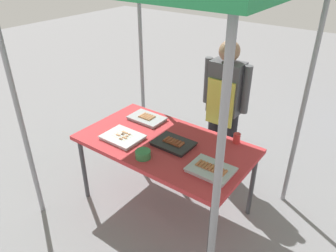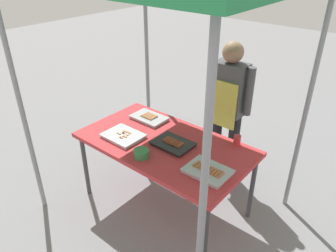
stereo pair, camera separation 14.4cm
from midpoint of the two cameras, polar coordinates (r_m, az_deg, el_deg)
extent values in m
plane|color=slate|center=(3.45, -1.74, -13.53)|extent=(18.00, 18.00, 0.00)
cube|color=#C63338|center=(3.00, -1.94, -3.23)|extent=(1.60, 0.90, 0.04)
cylinder|color=#3F3F44|center=(3.44, -15.77, -7.24)|extent=(0.04, 0.04, 0.71)
cylinder|color=#3F3F44|center=(2.68, 5.91, -18.85)|extent=(0.04, 0.04, 0.71)
cylinder|color=#3F3F44|center=(3.86, -6.90, -1.91)|extent=(0.04, 0.04, 0.71)
cylinder|color=#3F3F44|center=(3.20, 13.31, -10.05)|extent=(0.04, 0.04, 0.71)
cylinder|color=gray|center=(3.07, -25.87, 1.51)|extent=(0.04, 0.04, 2.12)
cylinder|color=gray|center=(1.85, 5.95, -14.76)|extent=(0.04, 0.04, 2.12)
cylinder|color=gray|center=(3.97, -5.70, 10.27)|extent=(0.04, 0.04, 2.12)
cylinder|color=gray|center=(3.12, 21.43, 2.86)|extent=(0.04, 0.04, 2.12)
cube|color=black|center=(2.94, -0.44, -3.27)|extent=(0.34, 0.25, 0.02)
cube|color=black|center=(2.93, -0.44, -3.01)|extent=(0.36, 0.26, 0.01)
cylinder|color=brown|center=(2.97, -1.69, -2.37)|extent=(0.03, 0.09, 0.03)
cylinder|color=brown|center=(2.95, -1.19, -2.57)|extent=(0.03, 0.09, 0.03)
cylinder|color=brown|center=(2.93, -0.70, -2.76)|extent=(0.03, 0.09, 0.03)
cylinder|color=brown|center=(2.92, -0.19, -2.96)|extent=(0.03, 0.09, 0.03)
cylinder|color=brown|center=(2.90, 0.32, -3.17)|extent=(0.03, 0.09, 0.03)
cylinder|color=brown|center=(2.89, 0.83, -3.37)|extent=(0.03, 0.09, 0.03)
cube|color=silver|center=(3.08, -9.30, -2.07)|extent=(0.35, 0.27, 0.02)
cube|color=silver|center=(3.07, -9.33, -1.81)|extent=(0.36, 0.29, 0.01)
cylinder|color=tan|center=(3.04, -10.05, -2.17)|extent=(0.18, 0.01, 0.01)
cube|color=tan|center=(3.02, -9.74, -2.31)|extent=(0.02, 0.02, 0.02)
cube|color=tan|center=(3.01, -9.57, -2.38)|extent=(0.02, 0.02, 0.02)
cylinder|color=tan|center=(3.06, -9.57, -1.89)|extent=(0.18, 0.01, 0.01)
cube|color=tan|center=(3.08, -9.94, -1.72)|extent=(0.02, 0.02, 0.02)
cube|color=tan|center=(3.02, -8.82, -2.22)|extent=(0.02, 0.02, 0.02)
cube|color=tan|center=(3.04, -9.18, -2.06)|extent=(0.02, 0.02, 0.02)
cube|color=tan|center=(3.09, -10.23, -1.60)|extent=(0.02, 0.02, 0.02)
cylinder|color=tan|center=(3.08, -9.10, -1.61)|extent=(0.18, 0.01, 0.01)
cube|color=tan|center=(3.09, -9.33, -1.51)|extent=(0.02, 0.02, 0.02)
cube|color=tan|center=(3.05, -8.57, -1.84)|extent=(0.02, 0.02, 0.02)
cube|color=tan|center=(3.09, -9.24, -1.55)|extent=(0.02, 0.02, 0.02)
cylinder|color=tan|center=(3.10, -8.63, -1.34)|extent=(0.18, 0.01, 0.01)
cube|color=tan|center=(3.10, -8.62, -1.35)|extent=(0.02, 0.02, 0.02)
cube|color=tan|center=(3.08, -8.15, -1.54)|extent=(0.02, 0.02, 0.02)
cube|color=tan|center=(3.13, -9.19, -1.10)|extent=(0.02, 0.02, 0.02)
cube|color=tan|center=(3.11, -8.93, -1.21)|extent=(0.02, 0.02, 0.02)
cube|color=#ADADB2|center=(2.63, 5.99, -7.81)|extent=(0.34, 0.26, 0.02)
cube|color=#ADADB2|center=(2.62, 6.01, -7.53)|extent=(0.35, 0.27, 0.01)
cylinder|color=#B7663D|center=(2.67, 3.88, -6.54)|extent=(0.03, 0.08, 0.03)
cylinder|color=#B7663D|center=(2.65, 4.41, -6.76)|extent=(0.03, 0.08, 0.03)
cylinder|color=#B7663D|center=(2.64, 4.94, -6.97)|extent=(0.03, 0.08, 0.03)
cylinder|color=#B7663D|center=(2.63, 5.48, -7.19)|extent=(0.03, 0.08, 0.03)
cylinder|color=#B7663D|center=(2.62, 6.02, -7.40)|extent=(0.03, 0.08, 0.03)
cylinder|color=#B7663D|center=(2.61, 6.57, -7.62)|extent=(0.03, 0.08, 0.03)
cylinder|color=#B7663D|center=(2.60, 7.12, -7.84)|extent=(0.03, 0.08, 0.03)
cylinder|color=#B7663D|center=(2.59, 7.68, -8.06)|extent=(0.03, 0.08, 0.03)
cylinder|color=#B7663D|center=(2.58, 8.24, -8.28)|extent=(0.03, 0.08, 0.03)
cube|color=#ADADB2|center=(3.38, -4.96, 1.22)|extent=(0.35, 0.23, 0.02)
cube|color=#ADADB2|center=(3.37, -4.97, 1.46)|extent=(0.37, 0.24, 0.01)
cylinder|color=tan|center=(3.40, -5.77, 1.87)|extent=(0.03, 0.11, 0.03)
cylinder|color=tan|center=(3.38, -5.37, 1.73)|extent=(0.03, 0.11, 0.03)
cylinder|color=tan|center=(3.37, -4.97, 1.59)|extent=(0.03, 0.11, 0.03)
cylinder|color=tan|center=(3.35, -4.57, 1.44)|extent=(0.03, 0.11, 0.03)
cylinder|color=tan|center=(3.33, -4.16, 1.29)|extent=(0.03, 0.11, 0.03)
cylinder|color=#33723F|center=(2.78, -5.94, -4.98)|extent=(0.13, 0.13, 0.07)
cylinder|color=red|center=(3.01, 10.67, -2.14)|extent=(0.07, 0.07, 0.09)
cylinder|color=black|center=(3.75, 6.74, -2.33)|extent=(0.12, 0.12, 0.78)
cylinder|color=black|center=(3.67, 9.70, -3.38)|extent=(0.12, 0.12, 0.78)
cube|color=#4C4C51|center=(3.40, 8.99, 6.69)|extent=(0.34, 0.20, 0.55)
cube|color=#D8CC4C|center=(3.37, 7.91, 3.97)|extent=(0.30, 0.02, 0.50)
cylinder|color=#4C4C51|center=(3.49, 5.83, 7.98)|extent=(0.08, 0.08, 0.50)
cylinder|color=#4C4C51|center=(3.31, 12.38, 6.19)|extent=(0.08, 0.08, 0.50)
sphere|color=#9E7256|center=(3.28, 9.51, 12.86)|extent=(0.21, 0.21, 0.21)
camera|label=1|loc=(0.07, -91.40, -0.78)|focal=34.65mm
camera|label=2|loc=(0.07, 88.60, 0.78)|focal=34.65mm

